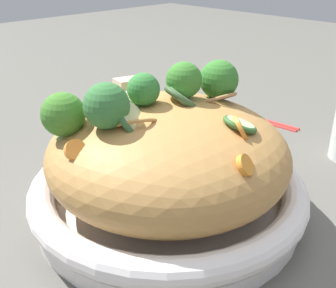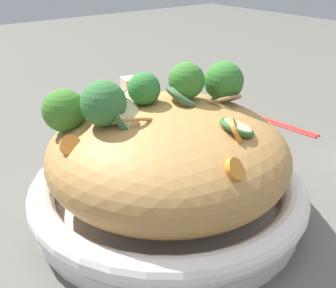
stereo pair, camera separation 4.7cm
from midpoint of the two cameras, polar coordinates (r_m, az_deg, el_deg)
ground_plane at (r=0.52m, az=-2.65°, el=-9.14°), size 3.00×3.00×0.00m
serving_bowl at (r=0.50m, az=-2.70°, el=-6.74°), size 0.33×0.33×0.05m
noodle_heap at (r=0.48m, az=-2.82°, el=-1.34°), size 0.28×0.28×0.13m
broccoli_florets at (r=0.45m, az=-6.40°, el=6.55°), size 0.13×0.23×0.07m
carrot_coins at (r=0.40m, az=-0.49°, el=-0.25°), size 0.15×0.16×0.04m
zucchini_slices at (r=0.45m, az=-3.21°, el=4.85°), size 0.16×0.13×0.04m
chicken_chunks at (r=0.51m, az=-8.53°, el=6.89°), size 0.06×0.09×0.03m
chopsticks_pair at (r=0.81m, az=8.86°, el=3.97°), size 0.22×0.03×0.01m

